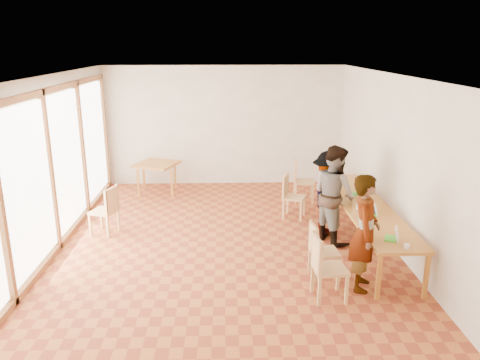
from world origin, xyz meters
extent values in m
plane|color=#AC5829|center=(0.00, 0.00, 0.00)|extent=(8.00, 8.00, 0.00)
cube|color=#F0E4CF|center=(0.00, 4.00, 1.50)|extent=(6.00, 0.10, 3.00)
cube|color=#F0E4CF|center=(0.00, -4.00, 1.50)|extent=(6.00, 0.10, 3.00)
cube|color=#F0E4CF|center=(3.00, 0.00, 1.50)|extent=(0.10, 8.00, 3.00)
cube|color=white|center=(-2.96, 0.00, 1.50)|extent=(0.10, 8.00, 3.00)
cube|color=white|center=(0.00, 0.00, 3.02)|extent=(6.00, 8.00, 0.04)
cube|color=#BC7A29|center=(2.50, 0.06, 0.72)|extent=(0.80, 4.00, 0.05)
cube|color=#BC7A29|center=(2.16, -1.88, 0.35)|extent=(0.06, 0.06, 0.70)
cube|color=#BC7A29|center=(2.16, 2.00, 0.35)|extent=(0.06, 0.06, 0.70)
cube|color=#BC7A29|center=(2.84, -1.88, 0.35)|extent=(0.06, 0.06, 0.70)
cube|color=#BC7A29|center=(2.84, 2.00, 0.35)|extent=(0.06, 0.06, 0.70)
cube|color=#BC7A29|center=(-1.63, 3.20, 0.72)|extent=(0.90, 0.90, 0.05)
cube|color=#BC7A29|center=(-2.02, 2.81, 0.35)|extent=(0.05, 0.05, 0.70)
cube|color=#BC7A29|center=(-2.02, 3.59, 0.35)|extent=(0.05, 0.05, 0.70)
cube|color=#BC7A29|center=(-1.24, 2.81, 0.35)|extent=(0.05, 0.05, 0.70)
cube|color=#BC7A29|center=(-1.24, 3.59, 0.35)|extent=(0.05, 0.05, 0.70)
cube|color=tan|center=(1.48, -1.82, 0.46)|extent=(0.48, 0.48, 0.04)
cube|color=tan|center=(1.28, -1.83, 0.72)|extent=(0.08, 0.45, 0.47)
cube|color=tan|center=(1.53, -1.19, 0.42)|extent=(0.44, 0.44, 0.04)
cube|color=tan|center=(1.35, -1.20, 0.66)|extent=(0.07, 0.41, 0.43)
cube|color=tan|center=(1.45, 1.44, 0.43)|extent=(0.55, 0.55, 0.04)
cube|color=tan|center=(1.27, 1.51, 0.68)|extent=(0.19, 0.41, 0.44)
cube|color=tan|center=(1.82, 2.48, 0.47)|extent=(0.50, 0.50, 0.04)
cube|color=tan|center=(1.61, 2.50, 0.73)|extent=(0.09, 0.46, 0.48)
cube|color=tan|center=(-2.30, 0.69, 0.45)|extent=(0.56, 0.56, 0.04)
cube|color=tan|center=(-2.11, 0.63, 0.70)|extent=(0.18, 0.43, 0.46)
imported|color=gray|center=(2.03, -1.52, 0.88)|extent=(0.59, 0.73, 1.75)
imported|color=gray|center=(1.98, 0.23, 0.90)|extent=(0.98, 1.07, 1.79)
imported|color=gray|center=(1.93, 0.56, 0.81)|extent=(0.68, 1.09, 1.61)
cube|color=#41D628|center=(2.43, -1.47, 0.76)|extent=(0.24, 0.28, 0.02)
cube|color=white|center=(2.51, -1.50, 0.85)|extent=(0.15, 0.22, 0.19)
cube|color=#41D628|center=(2.41, -0.44, 0.76)|extent=(0.20, 0.26, 0.03)
cube|color=white|center=(2.50, -0.43, 0.85)|extent=(0.09, 0.23, 0.20)
cube|color=#41D628|center=(2.44, 0.65, 0.76)|extent=(0.20, 0.24, 0.02)
cube|color=white|center=(2.51, 0.63, 0.84)|extent=(0.10, 0.21, 0.18)
imported|color=yellow|center=(2.42, 1.10, 0.80)|extent=(0.18, 0.18, 0.11)
cylinder|color=#1B7D20|center=(2.20, 1.69, 0.89)|extent=(0.07, 0.07, 0.28)
cylinder|color=silver|center=(2.32, -0.16, 0.80)|extent=(0.07, 0.07, 0.09)
cylinder|color=white|center=(2.55, -1.80, 0.78)|extent=(0.08, 0.08, 0.06)
cube|color=#D24554|center=(2.20, -1.11, 0.76)|extent=(0.05, 0.10, 0.01)
cube|color=black|center=(2.45, -0.35, 0.80)|extent=(0.16, 0.26, 0.09)
camera|label=1|loc=(0.02, -7.73, 3.51)|focal=35.00mm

